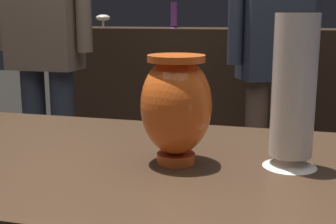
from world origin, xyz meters
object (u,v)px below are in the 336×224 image
Objects in this scene: vase_centerpiece at (176,105)px; shelf_vase_left at (174,16)px; shelf_vase_far_left at (103,18)px; vase_tall_behind at (293,95)px; visitor_near_left at (44,33)px; visitor_center_back at (273,49)px.

shelf_vase_left reaches higher than vase_centerpiece.
shelf_vase_far_left is 0.59× the size of shelf_vase_left.
vase_tall_behind is 0.17× the size of visitor_near_left.
vase_centerpiece is at bearing -170.85° from vase_tall_behind.
vase_centerpiece is 0.22m from vase_tall_behind.
shelf_vase_left is 0.10× the size of visitor_near_left.
visitor_near_left is at bearing -6.64° from visitor_center_back.
vase_centerpiece is 1.47m from visitor_center_back.
vase_centerpiece is 1.24× the size of shelf_vase_left.
shelf_vase_far_left is 0.52m from shelf_vase_left.
visitor_center_back is at bearing 93.57° from vase_tall_behind.
vase_tall_behind is 1.51m from visitor_near_left.
vase_centerpiece is 2.48m from shelf_vase_far_left.
shelf_vase_far_left is 1.43m from visitor_center_back.
shelf_vase_far_left is (-1.29, 2.20, 0.12)m from vase_tall_behind.
visitor_near_left reaches higher than vase_tall_behind.
visitor_center_back reaches higher than shelf_vase_far_left.
shelf_vase_far_left is at bearing 120.40° from vase_tall_behind.
vase_centerpiece is at bearing 130.10° from visitor_near_left.
shelf_vase_far_left is 0.06× the size of visitor_near_left.
visitor_center_back is 0.92× the size of visitor_near_left.
visitor_center_back is at bearing -47.23° from shelf_vase_left.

